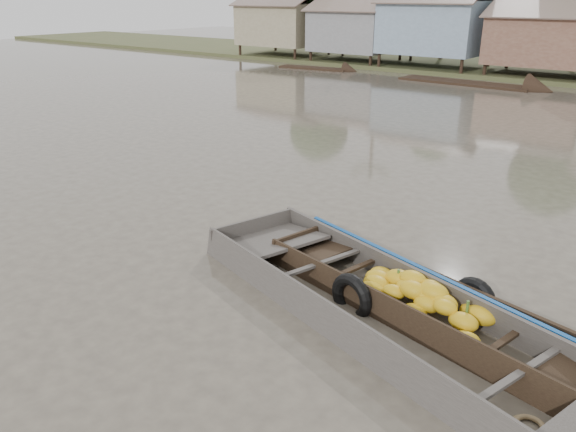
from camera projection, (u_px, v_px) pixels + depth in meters
The scene contains 3 objects.
ground at pixel (271, 294), 9.40m from camera, with size 120.00×120.00×0.00m, color #4B4439.
banana_boat at pixel (419, 302), 8.81m from camera, with size 6.21×2.69×0.86m.
viewer_boat at pixel (402, 325), 8.38m from camera, with size 8.39×4.23×0.65m.
Camera 1 is at (5.30, -6.33, 4.68)m, focal length 35.00 mm.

